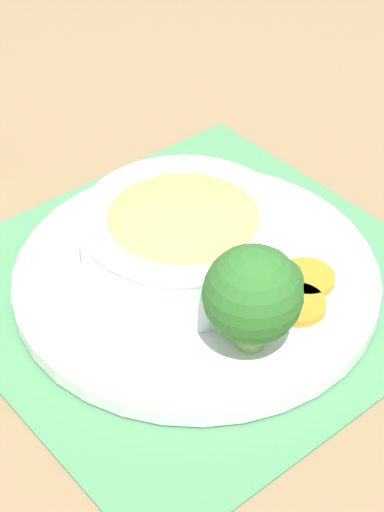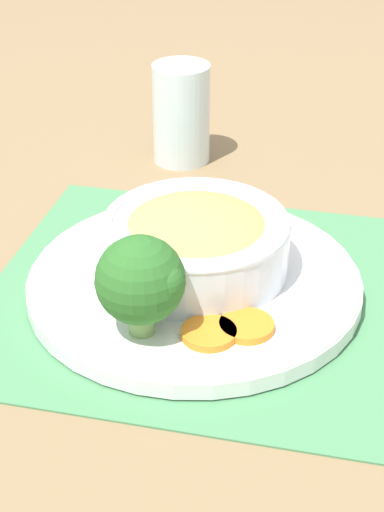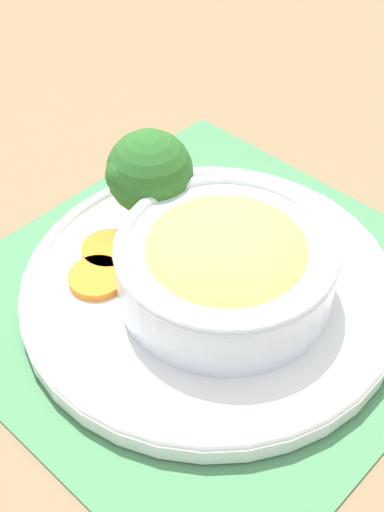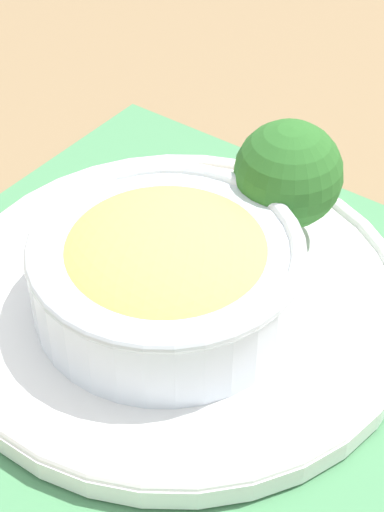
# 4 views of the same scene
# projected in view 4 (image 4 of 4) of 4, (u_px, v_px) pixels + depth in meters

# --- Properties ---
(ground_plane) EXTENTS (4.00, 4.00, 0.00)m
(ground_plane) POSITION_uv_depth(u_px,v_px,m) (179.00, 311.00, 0.61)
(ground_plane) COLOR #8C704C
(placemat) EXTENTS (0.45, 0.44, 0.00)m
(placemat) POSITION_uv_depth(u_px,v_px,m) (179.00, 309.00, 0.61)
(placemat) COLOR #4C8C59
(placemat) RESTS_ON ground_plane
(plate) EXTENTS (0.33, 0.33, 0.02)m
(plate) POSITION_uv_depth(u_px,v_px,m) (179.00, 296.00, 0.60)
(plate) COLOR white
(plate) RESTS_ON placemat
(bowl) EXTENTS (0.18, 0.18, 0.07)m
(bowl) POSITION_uv_depth(u_px,v_px,m) (171.00, 270.00, 0.57)
(bowl) COLOR silver
(bowl) RESTS_ON plate
(broccoli_floret) EXTENTS (0.08, 0.08, 0.09)m
(broccoli_floret) POSITION_uv_depth(u_px,v_px,m) (288.00, 174.00, 0.61)
(broccoli_floret) COLOR #759E51
(broccoli_floret) RESTS_ON plate
(carrot_slice_near) EXTENTS (0.05, 0.05, 0.01)m
(carrot_slice_near) POSITION_uv_depth(u_px,v_px,m) (214.00, 204.00, 0.67)
(carrot_slice_near) COLOR orange
(carrot_slice_near) RESTS_ON plate
(carrot_slice_middle) EXTENTS (0.05, 0.05, 0.01)m
(carrot_slice_middle) POSITION_uv_depth(u_px,v_px,m) (169.00, 201.00, 0.67)
(carrot_slice_middle) COLOR orange
(carrot_slice_middle) RESTS_ON plate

